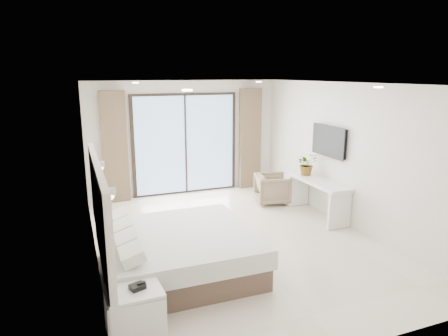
{
  "coord_description": "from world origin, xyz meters",
  "views": [
    {
      "loc": [
        -2.5,
        -6.06,
        2.86
      ],
      "look_at": [
        -0.03,
        0.4,
        1.21
      ],
      "focal_mm": 32.0,
      "sensor_mm": 36.0,
      "label": 1
    }
  ],
  "objects_px": {
    "console_desk": "(318,190)",
    "armchair": "(272,187)",
    "bed": "(177,252)",
    "nightstand": "(135,312)"
  },
  "relations": [
    {
      "from": "console_desk",
      "to": "armchair",
      "type": "distance_m",
      "value": 1.2
    },
    {
      "from": "bed",
      "to": "console_desk",
      "type": "xyz_separation_m",
      "value": [
        3.26,
        1.29,
        0.25
      ]
    },
    {
      "from": "nightstand",
      "to": "armchair",
      "type": "relative_size",
      "value": 0.87
    },
    {
      "from": "nightstand",
      "to": "bed",
      "type": "bearing_deg",
      "value": 54.41
    },
    {
      "from": "console_desk",
      "to": "nightstand",
      "type": "bearing_deg",
      "value": -148.15
    },
    {
      "from": "bed",
      "to": "nightstand",
      "type": "relative_size",
      "value": 3.47
    },
    {
      "from": "bed",
      "to": "armchair",
      "type": "bearing_deg",
      "value": 40.29
    },
    {
      "from": "bed",
      "to": "nightstand",
      "type": "bearing_deg",
      "value": -122.84
    },
    {
      "from": "armchair",
      "to": "nightstand",
      "type": "bearing_deg",
      "value": 148.4
    },
    {
      "from": "nightstand",
      "to": "armchair",
      "type": "distance_m",
      "value": 5.12
    }
  ]
}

